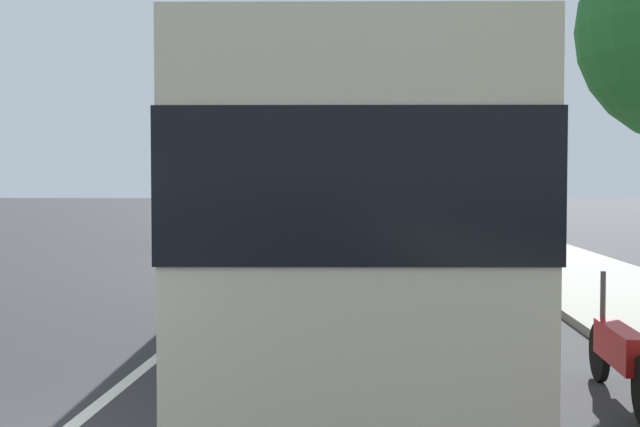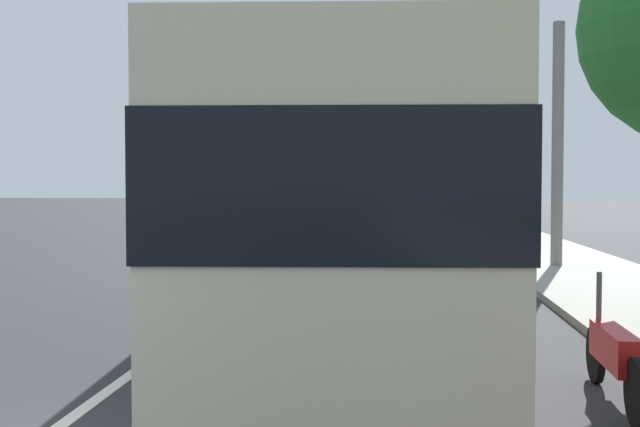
% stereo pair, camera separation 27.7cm
% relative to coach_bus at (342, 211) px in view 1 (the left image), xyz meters
% --- Properties ---
extents(sidewalk_curb, '(110.00, 3.60, 0.14)m').
position_rel_coach_bus_xyz_m(sidewalk_curb, '(4.69, -5.39, -1.83)').
color(sidewalk_curb, gray).
rests_on(sidewalk_curb, ground).
extents(lane_divider_line, '(110.00, 0.16, 0.01)m').
position_rel_coach_bus_xyz_m(lane_divider_line, '(4.69, 2.39, -1.90)').
color(lane_divider_line, silver).
rests_on(lane_divider_line, ground).
extents(coach_bus, '(11.67, 3.21, 3.39)m').
position_rel_coach_bus_xyz_m(coach_bus, '(0.00, 0.00, 0.00)').
color(coach_bus, beige).
rests_on(coach_bus, ground).
extents(motorcycle_by_tree, '(2.36, 0.28, 1.28)m').
position_rel_coach_bus_xyz_m(motorcycle_by_tree, '(-2.24, -3.00, -1.41)').
color(motorcycle_by_tree, black).
rests_on(motorcycle_by_tree, ground).
extents(car_ahead_same_lane, '(4.41, 1.96, 1.43)m').
position_rel_coach_bus_xyz_m(car_ahead_same_lane, '(18.00, -0.49, -1.21)').
color(car_ahead_same_lane, red).
rests_on(car_ahead_same_lane, ground).
extents(car_far_distant, '(4.51, 2.10, 1.53)m').
position_rel_coach_bus_xyz_m(car_far_distant, '(18.56, 5.62, -1.18)').
color(car_far_distant, black).
rests_on(car_far_distant, ground).
extents(car_behind_bus, '(4.05, 2.15, 1.49)m').
position_rel_coach_bus_xyz_m(car_behind_bus, '(43.83, 5.50, -1.19)').
color(car_behind_bus, gold).
rests_on(car_behind_bus, ground).
extents(utility_pole, '(0.30, 0.30, 6.42)m').
position_rel_coach_bus_xyz_m(utility_pole, '(10.27, -4.95, 1.31)').
color(utility_pole, slate).
rests_on(utility_pole, ground).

